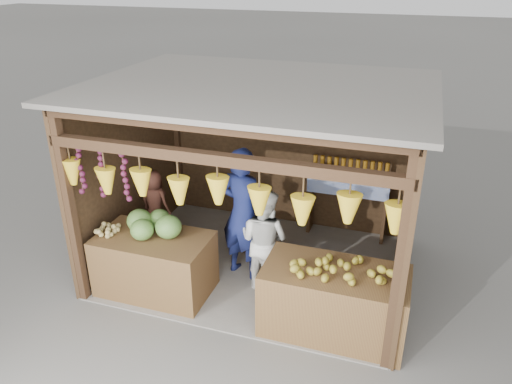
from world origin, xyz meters
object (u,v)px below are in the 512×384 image
man_standing (243,214)px  counter_left (155,264)px  vendor_seated (155,202)px  woman_standing (264,240)px  counter_right (334,301)px

man_standing → counter_left: bearing=52.7°
counter_left → vendor_seated: bearing=117.1°
counter_left → man_standing: 1.34m
vendor_seated → man_standing: bearing=-178.0°
woman_standing → vendor_seated: woman_standing is taller
counter_right → vendor_seated: size_ratio=1.70×
counter_left → counter_right: counter_right is taller
counter_right → woman_standing: size_ratio=1.15×
counter_left → man_standing: bearing=37.4°
counter_left → vendor_seated: 1.14m
counter_right → woman_standing: woman_standing is taller
counter_right → vendor_seated: 3.07m
counter_right → vendor_seated: bearing=160.7°
man_standing → woman_standing: bearing=166.4°
counter_left → woman_standing: size_ratio=1.01×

